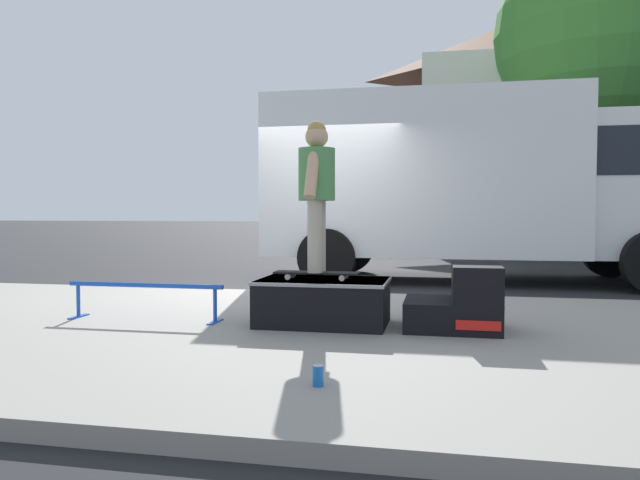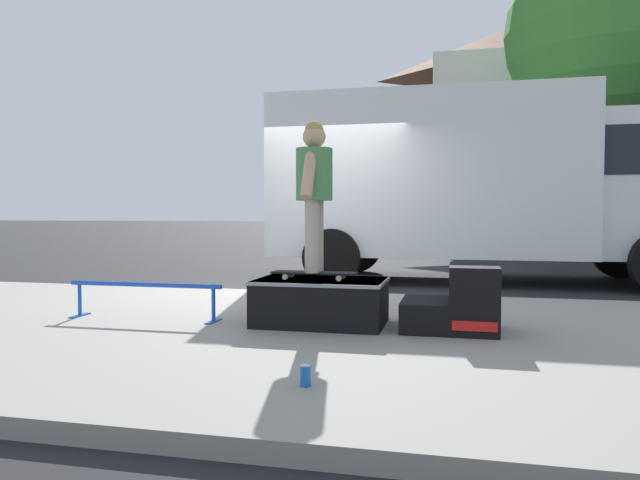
% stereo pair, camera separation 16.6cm
% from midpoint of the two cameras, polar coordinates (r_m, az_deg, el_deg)
% --- Properties ---
extents(ground_plane, '(140.00, 140.00, 0.00)m').
position_cam_midpoint_polar(ground_plane, '(8.33, -2.02, -5.27)').
color(ground_plane, black).
extents(sidewalk_slab, '(50.00, 5.00, 0.12)m').
position_cam_midpoint_polar(sidewalk_slab, '(5.49, -9.44, -8.80)').
color(sidewalk_slab, gray).
rests_on(sidewalk_slab, ground).
extents(skate_box, '(1.18, 0.77, 0.42)m').
position_cam_midpoint_polar(skate_box, '(5.48, -0.55, -5.80)').
color(skate_box, black).
rests_on(skate_box, sidewalk_slab).
extents(kicker_ramp, '(0.82, 0.69, 0.58)m').
position_cam_midpoint_polar(kicker_ramp, '(5.36, 12.51, -5.88)').
color(kicker_ramp, black).
rests_on(kicker_ramp, sidewalk_slab).
extents(grind_rail, '(1.58, 0.28, 0.35)m').
position_cam_midpoint_polar(grind_rail, '(5.97, -17.22, -4.77)').
color(grind_rail, blue).
rests_on(grind_rail, sidewalk_slab).
extents(skateboard, '(0.78, 0.22, 0.07)m').
position_cam_midpoint_polar(skateboard, '(5.43, -1.19, -3.20)').
color(skateboard, black).
rests_on(skateboard, skate_box).
extents(skater_kid, '(0.33, 0.70, 1.37)m').
position_cam_midpoint_polar(skater_kid, '(5.41, -1.20, 5.44)').
color(skater_kid, '#B7AD99').
rests_on(skater_kid, skateboard).
extents(soda_can, '(0.07, 0.07, 0.13)m').
position_cam_midpoint_polar(soda_can, '(3.60, -1.54, -12.88)').
color(soda_can, '#1959B2').
rests_on(soda_can, sidewalk_slab).
extents(box_truck, '(6.91, 2.63, 3.05)m').
position_cam_midpoint_polar(box_truck, '(10.26, 14.64, 5.64)').
color(box_truck, white).
rests_on(box_truck, ground).
extents(street_tree_main, '(5.17, 4.70, 7.52)m').
position_cam_midpoint_polar(street_tree_main, '(15.55, 26.08, 16.77)').
color(street_tree_main, brown).
rests_on(street_tree_main, ground).
extents(house_behind, '(9.54, 8.23, 8.40)m').
position_cam_midpoint_polar(house_behind, '(22.65, 21.45, 10.30)').
color(house_behind, silver).
rests_on(house_behind, ground).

